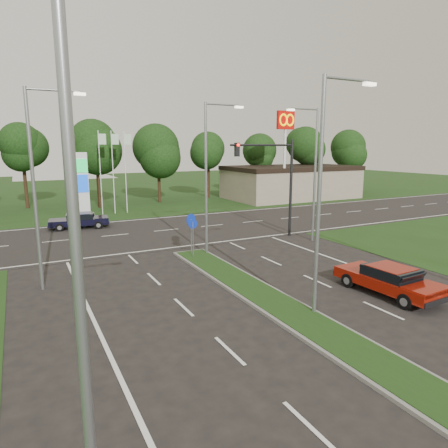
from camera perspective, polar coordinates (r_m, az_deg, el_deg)
name	(u,v)px	position (r m, az deg, el deg)	size (l,w,h in m)	color
ground	(444,407)	(12.45, 28.91, -21.93)	(160.00, 160.00, 0.00)	black
verge_far	(89,192)	(61.49, -18.74, 4.34)	(160.00, 50.00, 0.02)	#1A3311
cross_road	(154,232)	(31.51, -9.96, -1.07)	(160.00, 12.00, 0.02)	black
median_kerb	(334,339)	(14.62, 15.41, -15.52)	(2.00, 26.00, 0.12)	slate
commercial_building	(291,182)	(52.03, 9.54, 5.88)	(16.00, 9.00, 4.00)	gray
streetlight_median_near	(324,185)	(15.35, 14.06, 5.38)	(2.53, 0.22, 9.00)	gray
streetlight_median_far	(209,171)	(23.77, -2.15, 7.57)	(2.53, 0.22, 9.00)	gray
streetlight_left_near	(92,253)	(5.70, -18.35, -3.91)	(2.53, 0.22, 9.00)	gray
streetlight_left_far	(38,179)	(19.53, -25.04, 5.82)	(2.53, 0.22, 9.00)	gray
streetlight_right_far	(313,168)	(27.99, 12.59, 7.83)	(2.53, 0.22, 9.00)	gray
traffic_signal	(276,173)	(28.62, 7.48, 7.21)	(5.10, 0.42, 7.00)	black
median_signs	(192,227)	(24.16, -4.64, -0.46)	(1.16, 1.76, 2.38)	gray
gas_pylon	(83,183)	(39.01, -19.51, 5.51)	(5.80, 1.26, 8.00)	silver
mcdonalds_sign	(285,133)	(46.24, 8.76, 12.71)	(2.20, 0.47, 10.40)	silver
treeline_far	(108,144)	(46.32, -16.19, 10.98)	(6.00, 6.00, 9.90)	black
red_sedan	(389,279)	(19.36, 22.50, -7.30)	(2.16, 4.79, 1.29)	maroon
navy_sedan	(79,220)	(34.21, -19.98, 0.51)	(4.71, 2.41, 1.24)	black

